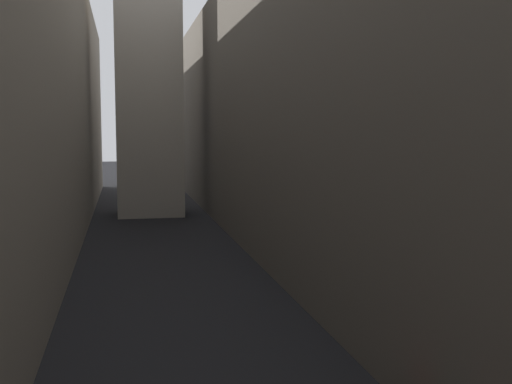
# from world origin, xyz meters

# --- Properties ---
(ground_plane) EXTENTS (264.00, 264.00, 0.00)m
(ground_plane) POSITION_xyz_m (0.00, 48.00, 0.00)
(ground_plane) COLOR black
(building_block_right) EXTENTS (14.44, 108.00, 20.26)m
(building_block_right) POSITION_xyz_m (12.72, 50.00, 10.13)
(building_block_right) COLOR #60594F
(building_block_right) RESTS_ON ground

